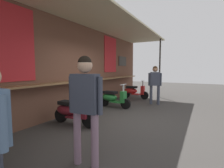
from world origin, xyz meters
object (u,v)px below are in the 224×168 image
at_px(scooter_maroon, 72,111).
at_px(shopper_browsing, 85,98).
at_px(scooter_green, 113,98).
at_px(shopper_passing, 155,81).
at_px(scooter_red, 134,91).

distance_m(scooter_maroon, shopper_browsing, 2.24).
bearing_deg(scooter_green, shopper_passing, 49.28).
height_order(scooter_green, scooter_red, same).
bearing_deg(shopper_passing, scooter_green, -63.15).
xyz_separation_m(scooter_maroon, shopper_passing, (3.82, -1.34, 0.65)).
bearing_deg(scooter_red, scooter_maroon, -92.94).
relative_size(scooter_red, shopper_browsing, 0.80).
bearing_deg(scooter_maroon, shopper_browsing, -42.51).
height_order(scooter_maroon, scooter_green, same).
distance_m(scooter_red, shopper_passing, 1.75).
height_order(scooter_red, shopper_browsing, shopper_browsing).
distance_m(scooter_green, shopper_passing, 2.05).
xyz_separation_m(scooter_maroon, scooter_green, (2.41, -0.00, 0.00)).
bearing_deg(scooter_red, scooter_green, -92.94).
relative_size(scooter_red, shopper_passing, 0.84).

